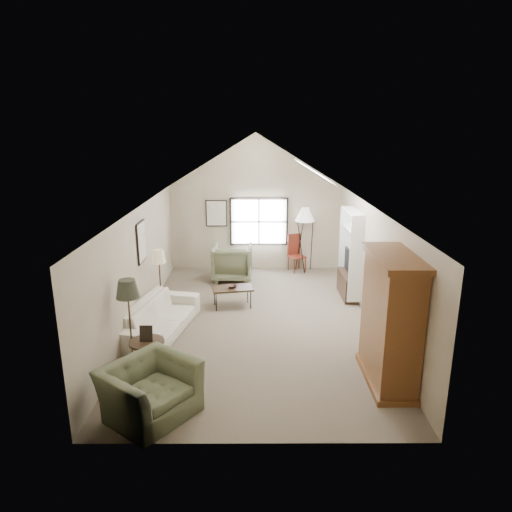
{
  "coord_description": "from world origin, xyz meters",
  "views": [
    {
      "loc": [
        -0.04,
        -9.25,
        4.12
      ],
      "look_at": [
        0.0,
        0.4,
        1.4
      ],
      "focal_mm": 32.0,
      "sensor_mm": 36.0,
      "label": 1
    }
  ],
  "objects_px": {
    "armoire": "(390,320)",
    "coffee_table": "(232,297)",
    "sofa": "(160,317)",
    "side_chair": "(297,253)",
    "armchair_far": "(232,262)",
    "side_table": "(148,357)",
    "armchair_near": "(150,390)"
  },
  "relations": [
    {
      "from": "coffee_table",
      "to": "side_chair",
      "type": "height_order",
      "value": "side_chair"
    },
    {
      "from": "sofa",
      "to": "side_chair",
      "type": "bearing_deg",
      "value": -25.73
    },
    {
      "from": "sofa",
      "to": "armchair_far",
      "type": "height_order",
      "value": "armchair_far"
    },
    {
      "from": "side_chair",
      "to": "armoire",
      "type": "bearing_deg",
      "value": -106.1
    },
    {
      "from": "armchair_far",
      "to": "side_chair",
      "type": "bearing_deg",
      "value": -156.31
    },
    {
      "from": "coffee_table",
      "to": "armchair_near",
      "type": "bearing_deg",
      "value": -103.5
    },
    {
      "from": "armoire",
      "to": "side_table",
      "type": "height_order",
      "value": "armoire"
    },
    {
      "from": "armchair_far",
      "to": "side_table",
      "type": "distance_m",
      "value": 5.24
    },
    {
      "from": "armchair_near",
      "to": "sofa",
      "type": "bearing_deg",
      "value": 46.15
    },
    {
      "from": "armchair_near",
      "to": "coffee_table",
      "type": "distance_m",
      "value": 4.36
    },
    {
      "from": "armchair_near",
      "to": "side_chair",
      "type": "xyz_separation_m",
      "value": [
        2.8,
        7.04,
        0.15
      ]
    },
    {
      "from": "sofa",
      "to": "armchair_near",
      "type": "distance_m",
      "value": 2.84
    },
    {
      "from": "sofa",
      "to": "side_chair",
      "type": "distance_m",
      "value": 5.32
    },
    {
      "from": "coffee_table",
      "to": "sofa",
      "type": "bearing_deg",
      "value": -134.97
    },
    {
      "from": "coffee_table",
      "to": "side_chair",
      "type": "relative_size",
      "value": 0.86
    },
    {
      "from": "armoire",
      "to": "coffee_table",
      "type": "distance_m",
      "value": 4.37
    },
    {
      "from": "armchair_far",
      "to": "side_chair",
      "type": "xyz_separation_m",
      "value": [
        1.88,
        0.74,
        0.06
      ]
    },
    {
      "from": "coffee_table",
      "to": "side_table",
      "type": "relative_size",
      "value": 1.59
    },
    {
      "from": "armoire",
      "to": "side_chair",
      "type": "bearing_deg",
      "value": 98.87
    },
    {
      "from": "armchair_near",
      "to": "side_chair",
      "type": "bearing_deg",
      "value": 16.15
    },
    {
      "from": "armoire",
      "to": "armchair_far",
      "type": "height_order",
      "value": "armoire"
    },
    {
      "from": "sofa",
      "to": "armchair_far",
      "type": "xyz_separation_m",
      "value": [
        1.33,
        3.49,
        0.15
      ]
    },
    {
      "from": "sofa",
      "to": "side_table",
      "type": "relative_size",
      "value": 3.99
    },
    {
      "from": "armchair_far",
      "to": "side_table",
      "type": "xyz_separation_m",
      "value": [
        -1.23,
        -5.09,
        -0.2
      ]
    },
    {
      "from": "side_chair",
      "to": "side_table",
      "type": "bearing_deg",
      "value": -143.07
    },
    {
      "from": "armchair_far",
      "to": "armoire",
      "type": "bearing_deg",
      "value": 120.05
    },
    {
      "from": "armoire",
      "to": "sofa",
      "type": "distance_m",
      "value": 4.63
    },
    {
      "from": "side_table",
      "to": "side_chair",
      "type": "relative_size",
      "value": 0.54
    },
    {
      "from": "armchair_near",
      "to": "side_chair",
      "type": "height_order",
      "value": "side_chair"
    },
    {
      "from": "coffee_table",
      "to": "side_table",
      "type": "xyz_separation_m",
      "value": [
        -1.33,
        -3.03,
        0.06
      ]
    },
    {
      "from": "sofa",
      "to": "side_table",
      "type": "bearing_deg",
      "value": -164.94
    },
    {
      "from": "armoire",
      "to": "sofa",
      "type": "relative_size",
      "value": 0.92
    }
  ]
}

